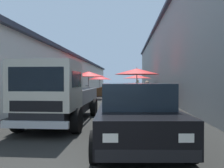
% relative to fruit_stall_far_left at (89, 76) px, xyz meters
% --- Properties ---
extents(ground, '(90.00, 90.00, 0.00)m').
position_rel_fruit_stall_far_left_xyz_m(ground, '(-2.30, -2.28, -1.88)').
color(ground, '#282826').
extents(building_left_whitewash, '(49.80, 7.50, 3.96)m').
position_rel_fruit_stall_far_left_xyz_m(building_left_whitewash, '(-0.05, 5.09, 0.10)').
color(building_left_whitewash, silver).
rests_on(building_left_whitewash, ground).
extents(building_right_concrete, '(49.80, 7.50, 6.98)m').
position_rel_fruit_stall_far_left_xyz_m(building_right_concrete, '(-0.05, -9.65, 1.61)').
color(building_right_concrete, gray).
rests_on(building_right_concrete, ground).
extents(fruit_stall_far_left, '(2.79, 2.79, 2.39)m').
position_rel_fruit_stall_far_left_xyz_m(fruit_stall_far_left, '(0.00, 0.00, 0.00)').
color(fruit_stall_far_left, '#9E9EA3').
rests_on(fruit_stall_far_left, ground).
extents(fruit_stall_mid_lane, '(2.65, 2.65, 2.32)m').
position_rel_fruit_stall_far_left_xyz_m(fruit_stall_mid_lane, '(-5.16, -3.89, -0.08)').
color(fruit_stall_mid_lane, '#9E9EA3').
rests_on(fruit_stall_mid_lane, ground).
extents(fruit_stall_near_left, '(2.86, 2.86, 2.18)m').
position_rel_fruit_stall_far_left_xyz_m(fruit_stall_near_left, '(3.83, -4.27, -0.19)').
color(fruit_stall_near_left, '#9E9EA3').
rests_on(fruit_stall_near_left, ground).
extents(fruit_stall_far_right, '(2.31, 2.31, 2.11)m').
position_rel_fruit_stall_far_left_xyz_m(fruit_stall_far_right, '(3.44, -0.51, -0.32)').
color(fruit_stall_far_right, '#9E9EA3').
rests_on(fruit_stall_far_right, ground).
extents(hatchback_car, '(4.02, 2.15, 1.45)m').
position_rel_fruit_stall_far_left_xyz_m(hatchback_car, '(-12.61, -3.49, -1.15)').
color(hatchback_car, black).
rests_on(hatchback_car, ground).
extents(delivery_truck, '(4.92, 1.97, 2.08)m').
position_rel_fruit_stall_far_left_xyz_m(delivery_truck, '(-11.18, -0.98, -0.84)').
color(delivery_truck, black).
rests_on(delivery_truck, ground).
extents(vendor_by_crates, '(0.63, 0.28, 1.61)m').
position_rel_fruit_stall_far_left_xyz_m(vendor_by_crates, '(-1.29, -4.08, -0.96)').
color(vendor_by_crates, '#232328').
rests_on(vendor_by_crates, ground).
extents(vendor_in_shade, '(0.56, 0.38, 1.51)m').
position_rel_fruit_stall_far_left_xyz_m(vendor_in_shade, '(-7.95, -4.22, -1.02)').
color(vendor_in_shade, navy).
rests_on(vendor_in_shade, ground).
extents(parked_scooter, '(1.66, 0.61, 1.14)m').
position_rel_fruit_stall_far_left_xyz_m(parked_scooter, '(-1.32, 0.06, -1.43)').
color(parked_scooter, black).
rests_on(parked_scooter, ground).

